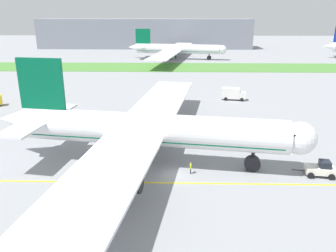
# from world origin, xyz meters

# --- Properties ---
(ground_plane) EXTENTS (600.00, 600.00, 0.00)m
(ground_plane) POSITION_xyz_m (0.00, 0.00, 0.00)
(ground_plane) COLOR gray
(ground_plane) RESTS_ON ground
(apron_taxi_line) EXTENTS (280.00, 0.36, 0.01)m
(apron_taxi_line) POSITION_xyz_m (0.00, -2.33, 0.00)
(apron_taxi_line) COLOR yellow
(apron_taxi_line) RESTS_ON ground
(grass_median_strip) EXTENTS (320.00, 24.00, 0.10)m
(grass_median_strip) POSITION_xyz_m (0.00, 99.23, 0.05)
(grass_median_strip) COLOR #4C8438
(grass_median_strip) RESTS_ON ground
(airliner_foreground) EXTENTS (48.35, 77.36, 15.70)m
(airliner_foreground) POSITION_xyz_m (-4.19, 4.11, 5.33)
(airliner_foreground) COLOR white
(airliner_foreground) RESTS_ON ground
(pushback_tug) EXTENTS (5.81, 3.07, 2.29)m
(pushback_tug) POSITION_xyz_m (20.91, 0.44, 1.05)
(pushback_tug) COLOR white
(pushback_tug) RESTS_ON ground
(ground_crew_wingwalker_port) EXTENTS (0.49, 0.45, 1.63)m
(ground_crew_wingwalker_port) POSITION_xyz_m (-10.19, -8.22, 0.99)
(ground_crew_wingwalker_port) COLOR black
(ground_crew_wingwalker_port) RESTS_ON ground
(ground_crew_marshaller_front) EXTENTS (0.29, 0.60, 1.72)m
(ground_crew_marshaller_front) POSITION_xyz_m (2.53, 0.63, 1.05)
(ground_crew_marshaller_front) COLOR black
(ground_crew_marshaller_front) RESTS_ON ground
(service_truck_fuel_bowser) EXTENTS (6.45, 3.20, 3.21)m
(service_truck_fuel_bowser) POSITION_xyz_m (15.28, 43.91, 1.70)
(service_truck_fuel_bowser) COLOR white
(service_truck_fuel_bowser) RESTS_ON ground
(parked_airliner_far_left) EXTENTS (48.51, 78.80, 14.31)m
(parked_airliner_far_left) POSITION_xyz_m (-0.20, 125.22, 4.86)
(parked_airliner_far_left) COLOR white
(parked_airliner_far_left) RESTS_ON ground
(terminal_building) EXTENTS (133.59, 20.00, 18.00)m
(terminal_building) POSITION_xyz_m (-19.93, 179.12, 9.00)
(terminal_building) COLOR gray
(terminal_building) RESTS_ON ground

